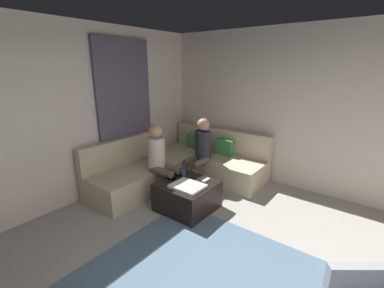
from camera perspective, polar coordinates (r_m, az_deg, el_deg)
name	(u,v)px	position (r m, az deg, el deg)	size (l,w,h in m)	color
wall_back	(324,113)	(4.66, 26.84, 6.05)	(6.00, 0.12, 2.70)	beige
wall_left	(45,120)	(4.17, -29.31, 4.64)	(0.12, 6.00, 2.70)	beige
curtain_panel	(126,114)	(4.75, -14.22, 6.29)	(0.06, 1.10, 2.50)	#595166
sectional_couch	(181,166)	(4.87, -2.43, -4.82)	(2.10, 2.55, 0.87)	#C6B593
ottoman	(187,196)	(3.97, -1.01, -11.17)	(0.76, 0.76, 0.42)	black
folded_blanket	(188,186)	(3.73, -0.98, -9.17)	(0.44, 0.36, 0.04)	white
coffee_mug	(183,172)	(4.12, -1.86, -6.19)	(0.08, 0.08, 0.10)	#334C72
game_remote	(206,180)	(3.94, 3.06, -7.86)	(0.05, 0.15, 0.02)	white
person_on_couch_back	(200,150)	(4.56, 1.68, -1.31)	(0.30, 0.60, 1.20)	brown
person_on_couch_side	(161,158)	(4.19, -6.78, -3.10)	(0.60, 0.30, 1.20)	brown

